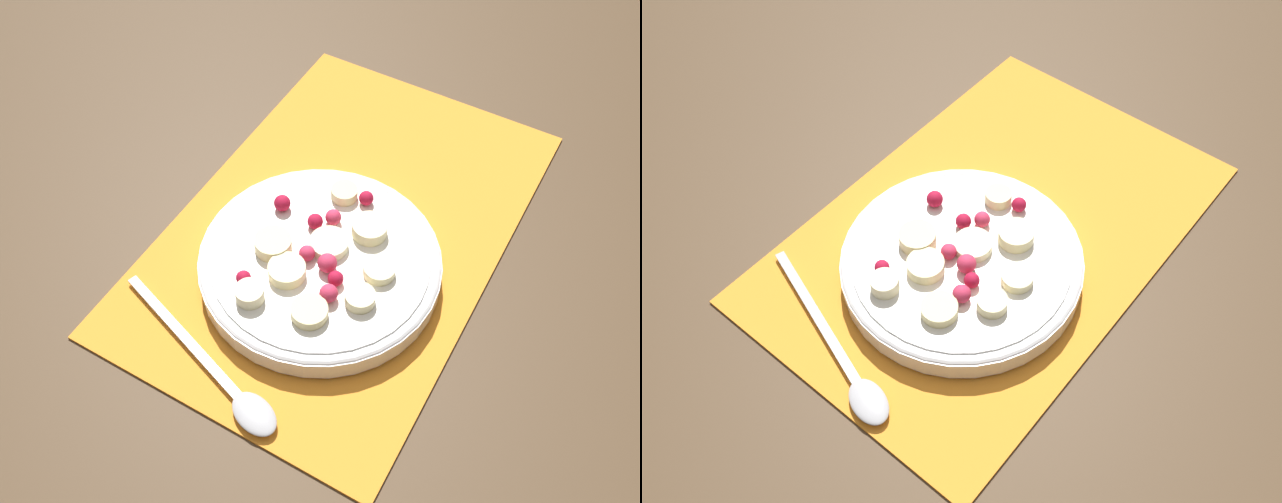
# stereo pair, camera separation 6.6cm
# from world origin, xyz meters

# --- Properties ---
(ground_plane) EXTENTS (3.00, 3.00, 0.00)m
(ground_plane) POSITION_xyz_m (0.00, 0.00, 0.00)
(ground_plane) COLOR #4C3823
(placemat) EXTENTS (0.47, 0.31, 0.01)m
(placemat) POSITION_xyz_m (0.00, 0.00, 0.00)
(placemat) COLOR orange
(placemat) RESTS_ON ground_plane
(fruit_bowl) EXTENTS (0.23, 0.23, 0.04)m
(fruit_bowl) POSITION_xyz_m (0.06, 0.01, 0.02)
(fruit_bowl) COLOR white
(fruit_bowl) RESTS_ON placemat
(spoon) EXTENTS (0.08, 0.21, 0.01)m
(spoon) POSITION_xyz_m (0.21, 0.00, 0.01)
(spoon) COLOR #B2B2B7
(spoon) RESTS_ON placemat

